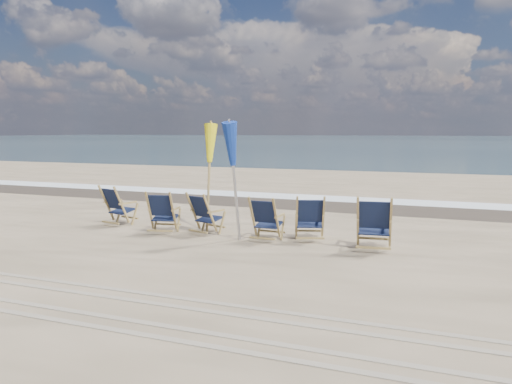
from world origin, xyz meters
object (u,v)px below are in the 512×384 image
beach_chair_3 (276,220)px  beach_chair_5 (391,225)px  beach_chair_2 (210,215)px  umbrella_blue (235,148)px  beach_chair_1 (173,213)px  umbrella_yellow (208,148)px  beach_chair_4 (323,219)px  beach_chair_0 (122,207)px

beach_chair_3 → beach_chair_5: (2.20, -0.03, 0.06)m
beach_chair_2 → beach_chair_3: bearing=-165.3°
beach_chair_2 → beach_chair_3: beach_chair_3 is taller
umbrella_blue → beach_chair_2: bearing=157.4°
beach_chair_3 → beach_chair_1: bearing=3.3°
beach_chair_1 → umbrella_yellow: umbrella_yellow is taller
beach_chair_4 → umbrella_yellow: bearing=-23.3°
beach_chair_3 → beach_chair_5: bearing=-178.4°
beach_chair_4 → beach_chair_5: (1.36, -0.46, 0.05)m
beach_chair_2 → beach_chair_5: bearing=-164.0°
umbrella_yellow → beach_chair_4: bearing=-5.0°
beach_chair_0 → beach_chair_4: 4.71m
beach_chair_4 → beach_chair_5: 1.43m
beach_chair_0 → beach_chair_3: (3.86, -0.26, -0.02)m
umbrella_yellow → umbrella_blue: size_ratio=0.98×
beach_chair_1 → umbrella_blue: size_ratio=0.39×
beach_chair_4 → beach_chair_1: bearing=-10.0°
beach_chair_0 → beach_chair_4: size_ratio=1.02×
beach_chair_4 → umbrella_blue: (-1.64, -0.64, 1.40)m
beach_chair_5 → beach_chair_2: bearing=-8.7°
beach_chair_1 → beach_chair_3: beach_chair_1 is taller
beach_chair_2 → umbrella_blue: size_ratio=0.38×
beach_chair_3 → umbrella_yellow: 2.37m
beach_chair_1 → umbrella_yellow: (0.51, 0.70, 1.36)m
beach_chair_1 → beach_chair_4: 3.21m
beach_chair_5 → umbrella_yellow: size_ratio=0.44×
beach_chair_5 → umbrella_yellow: 4.28m
beach_chair_1 → umbrella_blue: (1.53, -0.18, 1.40)m
beach_chair_0 → umbrella_yellow: umbrella_yellow is taller
umbrella_blue → beach_chair_5: bearing=3.4°
beach_chair_3 → umbrella_blue: umbrella_blue is taller
beach_chair_1 → beach_chair_4: (3.17, 0.46, -0.00)m
beach_chair_5 → umbrella_blue: size_ratio=0.43×
beach_chair_0 → beach_chair_2: bearing=-170.7°
beach_chair_3 → umbrella_blue: size_ratio=0.38×
beach_chair_4 → beach_chair_0: bearing=-16.3°
beach_chair_0 → umbrella_blue: bearing=-175.1°
beach_chair_3 → beach_chair_4: bearing=-150.7°
beach_chair_1 → beach_chair_5: 4.53m
beach_chair_1 → beach_chair_5: size_ratio=0.90×
beach_chair_1 → beach_chair_5: bearing=168.3°
beach_chair_0 → beach_chair_2: size_ratio=1.05×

